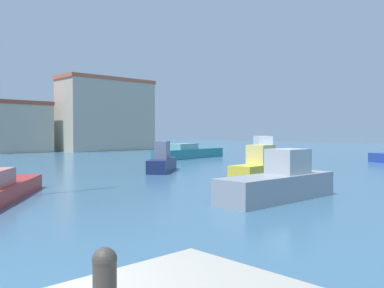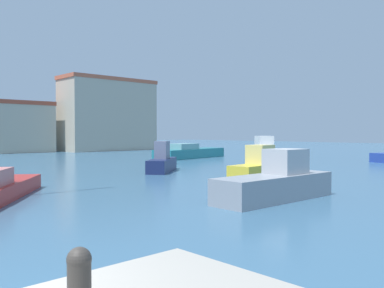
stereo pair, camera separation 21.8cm
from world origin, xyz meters
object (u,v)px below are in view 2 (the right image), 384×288
at_px(motorboat_yellow_behind_lamppost, 263,166).
at_px(motorboat_white_distant_east, 266,151).
at_px(motorboat_grey_far_left, 277,183).
at_px(motorboat_teal_outer_mooring, 189,153).
at_px(motorboat_navy_mid_harbor, 162,162).
at_px(mooring_bollard, 79,286).

bearing_deg(motorboat_yellow_behind_lamppost, motorboat_white_distant_east, 35.89).
height_order(motorboat_yellow_behind_lamppost, motorboat_grey_far_left, motorboat_grey_far_left).
bearing_deg(motorboat_white_distant_east, motorboat_teal_outer_mooring, 129.64).
bearing_deg(motorboat_white_distant_east, motorboat_navy_mid_harbor, -168.27).
xyz_separation_m(motorboat_navy_mid_harbor, motorboat_teal_outer_mooring, (10.59, 8.86, -0.08)).
bearing_deg(motorboat_teal_outer_mooring, motorboat_grey_far_left, -125.35).
bearing_deg(motorboat_grey_far_left, motorboat_navy_mid_harbor, 71.44).
height_order(mooring_bollard, motorboat_white_distant_east, motorboat_white_distant_east).
xyz_separation_m(mooring_bollard, motorboat_yellow_behind_lamppost, (17.54, 11.54, -0.78)).
height_order(mooring_bollard, motorboat_grey_far_left, motorboat_grey_far_left).
relative_size(mooring_bollard, motorboat_white_distant_east, 0.10).
distance_m(motorboat_navy_mid_harbor, motorboat_grey_far_left, 12.17).
height_order(motorboat_navy_mid_harbor, motorboat_teal_outer_mooring, motorboat_navy_mid_harbor).
relative_size(motorboat_navy_mid_harbor, motorboat_yellow_behind_lamppost, 0.74).
bearing_deg(motorboat_yellow_behind_lamppost, motorboat_navy_mid_harbor, 111.23).
distance_m(mooring_bollard, motorboat_yellow_behind_lamppost, 21.01).
height_order(motorboat_navy_mid_harbor, motorboat_yellow_behind_lamppost, motorboat_navy_mid_harbor).
distance_m(motorboat_teal_outer_mooring, motorboat_yellow_behind_lamppost, 17.11).
bearing_deg(motorboat_grey_far_left, motorboat_yellow_behind_lamppost, 40.62).
bearing_deg(motorboat_yellow_behind_lamppost, motorboat_grey_far_left, -139.38).
bearing_deg(motorboat_teal_outer_mooring, motorboat_navy_mid_harbor, -140.10).
bearing_deg(motorboat_grey_far_left, motorboat_white_distant_east, 37.50).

